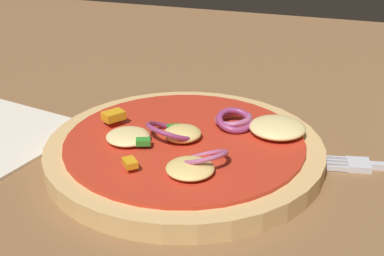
{
  "coord_description": "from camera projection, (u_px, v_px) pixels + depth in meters",
  "views": [
    {
      "loc": [
        0.14,
        -0.36,
        0.25
      ],
      "look_at": [
        0.01,
        0.03,
        0.06
      ],
      "focal_mm": 51.09,
      "sensor_mm": 36.0,
      "label": 1
    }
  ],
  "objects": [
    {
      "name": "dining_table",
      "position": [
        169.0,
        183.0,
        0.45
      ],
      "size": [
        1.41,
        1.04,
        0.04
      ],
      "color": "brown",
      "rests_on": "ground"
    },
    {
      "name": "pizza",
      "position": [
        187.0,
        149.0,
        0.44
      ],
      "size": [
        0.22,
        0.22,
        0.03
      ],
      "color": "tan",
      "rests_on": "dining_table"
    }
  ]
}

